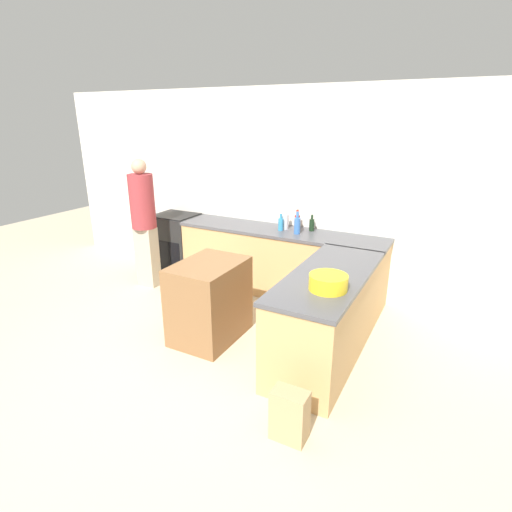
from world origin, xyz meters
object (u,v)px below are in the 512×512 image
at_px(person_by_range, 144,219).
at_px(island_table, 210,301).
at_px(water_bottle_blue, 297,225).
at_px(dish_soap_bottle, 281,224).
at_px(hot_sauce_bottle, 297,222).
at_px(vinegar_bottle_clear, 285,221).
at_px(wine_bottle_dark, 312,225).
at_px(mixing_bowl, 328,282).
at_px(range_oven, 177,243).
at_px(paper_bag, 290,415).

bearing_deg(person_by_range, island_table, -26.24).
bearing_deg(water_bottle_blue, dish_soap_bottle, 170.34).
bearing_deg(hot_sauce_bottle, vinegar_bottle_clear, -169.28).
bearing_deg(wine_bottle_dark, mixing_bowl, -65.27).
bearing_deg(mixing_bowl, hot_sauce_bottle, 120.36).
bearing_deg(dish_soap_bottle, wine_bottle_dark, 25.11).
relative_size(mixing_bowl, wine_bottle_dark, 1.57).
bearing_deg(person_by_range, range_oven, 89.06).
bearing_deg(wine_bottle_dark, hot_sauce_bottle, -166.32).
height_order(hot_sauce_bottle, paper_bag, hot_sauce_bottle).
xyz_separation_m(range_oven, hot_sauce_bottle, (1.96, 0.10, 0.55)).
distance_m(wine_bottle_dark, dish_soap_bottle, 0.41).
height_order(island_table, dish_soap_bottle, dish_soap_bottle).
xyz_separation_m(island_table, water_bottle_blue, (0.43, 1.38, 0.58)).
bearing_deg(island_table, person_by_range, 153.76).
bearing_deg(hot_sauce_bottle, person_by_range, -159.00).
bearing_deg(range_oven, dish_soap_bottle, -0.78).
bearing_deg(mixing_bowl, dish_soap_bottle, 126.87).
bearing_deg(water_bottle_blue, island_table, -107.44).
bearing_deg(dish_soap_bottle, vinegar_bottle_clear, 77.01).
relative_size(vinegar_bottle_clear, person_by_range, 0.15).
xyz_separation_m(island_table, mixing_bowl, (1.34, -0.12, 0.53)).
bearing_deg(person_by_range, mixing_bowl, -17.25).
bearing_deg(wine_bottle_dark, paper_bag, -72.35).
bearing_deg(range_oven, person_by_range, -90.94).
height_order(vinegar_bottle_clear, person_by_range, person_by_range).
distance_m(island_table, hot_sauce_bottle, 1.69).
bearing_deg(person_by_range, dish_soap_bottle, 19.37).
bearing_deg(mixing_bowl, range_oven, 151.89).
height_order(wine_bottle_dark, hot_sauce_bottle, hot_sauce_bottle).
bearing_deg(hot_sauce_bottle, wine_bottle_dark, 13.68).
bearing_deg(range_oven, hot_sauce_bottle, 2.99).
relative_size(dish_soap_bottle, paper_bag, 0.54).
bearing_deg(dish_soap_bottle, water_bottle_blue, -9.66).
xyz_separation_m(mixing_bowl, paper_bag, (0.02, -0.84, -0.76)).
distance_m(island_table, mixing_bowl, 1.45).
bearing_deg(wine_bottle_dark, island_table, -109.08).
height_order(mixing_bowl, water_bottle_blue, water_bottle_blue).
relative_size(wine_bottle_dark, dish_soap_bottle, 0.96).
height_order(water_bottle_blue, hot_sauce_bottle, water_bottle_blue).
relative_size(vinegar_bottle_clear, hot_sauce_bottle, 1.00).
height_order(range_oven, dish_soap_bottle, dish_soap_bottle).
height_order(mixing_bowl, wine_bottle_dark, wine_bottle_dark).
distance_m(water_bottle_blue, vinegar_bottle_clear, 0.27).
bearing_deg(vinegar_bottle_clear, mixing_bowl, -55.31).
xyz_separation_m(range_oven, mixing_bowl, (2.94, -1.57, 0.51)).
bearing_deg(paper_bag, person_by_range, 149.39).
bearing_deg(vinegar_bottle_clear, wine_bottle_dark, 12.34).
bearing_deg(dish_soap_bottle, range_oven, 179.22).
bearing_deg(wine_bottle_dark, dish_soap_bottle, -154.89).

